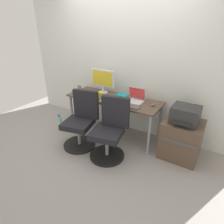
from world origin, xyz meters
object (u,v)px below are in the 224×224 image
object	(u,v)px
side_cabinet	(181,139)
office_chair_left	(81,122)
water_bottle_on_floor	(60,122)
printer	(185,115)
office_chair_right	(110,131)
desktop_monitor	(103,80)
open_laptop	(135,98)
coffee_mug	(101,95)

from	to	relation	value
side_cabinet	office_chair_left	bearing A→B (deg)	-159.37
office_chair_left	water_bottle_on_floor	world-z (taller)	office_chair_left
side_cabinet	printer	xyz separation A→B (m)	(0.00, -0.00, 0.41)
office_chair_right	side_cabinet	xyz separation A→B (m)	(0.93, 0.56, -0.13)
printer	water_bottle_on_floor	world-z (taller)	printer
side_cabinet	water_bottle_on_floor	bearing A→B (deg)	-169.56
office_chair_left	office_chair_right	bearing A→B (deg)	0.01
office_chair_left	water_bottle_on_floor	distance (m)	0.77
desktop_monitor	office_chair_right	bearing A→B (deg)	-49.89
office_chair_right	side_cabinet	world-z (taller)	office_chair_right
office_chair_left	desktop_monitor	distance (m)	0.91
open_laptop	printer	bearing A→B (deg)	-6.67
printer	open_laptop	distance (m)	0.85
water_bottle_on_floor	coffee_mug	world-z (taller)	coffee_mug
side_cabinet	open_laptop	distance (m)	0.97
printer	coffee_mug	bearing A→B (deg)	-178.10
side_cabinet	desktop_monitor	size ratio (longest dim) A/B	1.23
printer	water_bottle_on_floor	distance (m)	2.29
office_chair_right	coffee_mug	world-z (taller)	office_chair_right
side_cabinet	water_bottle_on_floor	size ratio (longest dim) A/B	1.90
office_chair_right	water_bottle_on_floor	distance (m)	1.29
side_cabinet	coffee_mug	world-z (taller)	coffee_mug
printer	office_chair_left	bearing A→B (deg)	-159.40
office_chair_right	water_bottle_on_floor	size ratio (longest dim) A/B	3.03
water_bottle_on_floor	open_laptop	bearing A→B (deg)	20.54
water_bottle_on_floor	printer	bearing A→B (deg)	10.42
office_chair_right	desktop_monitor	distance (m)	1.10
office_chair_right	printer	world-z (taller)	office_chair_right
office_chair_left	side_cabinet	distance (m)	1.59
water_bottle_on_floor	desktop_monitor	size ratio (longest dim) A/B	0.65
office_chair_left	coffee_mug	xyz separation A→B (m)	(0.05, 0.51, 0.33)
office_chair_right	desktop_monitor	xyz separation A→B (m)	(-0.62, 0.74, 0.53)
coffee_mug	printer	bearing A→B (deg)	1.90
printer	open_laptop	world-z (taller)	open_laptop
office_chair_right	printer	distance (m)	1.12
office_chair_left	coffee_mug	bearing A→B (deg)	84.91
side_cabinet	open_laptop	size ratio (longest dim) A/B	1.90
side_cabinet	water_bottle_on_floor	xyz separation A→B (m)	(-2.18, -0.40, -0.15)
open_laptop	coffee_mug	xyz separation A→B (m)	(-0.59, -0.15, -0.01)
office_chair_left	coffee_mug	size ratio (longest dim) A/B	10.22
office_chair_right	open_laptop	distance (m)	0.74
office_chair_right	coffee_mug	bearing A→B (deg)	135.11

